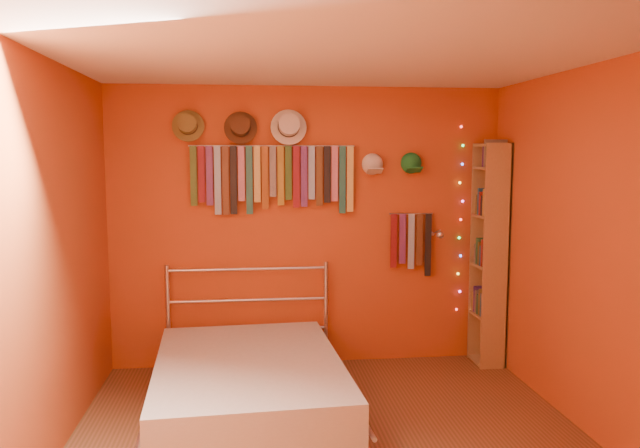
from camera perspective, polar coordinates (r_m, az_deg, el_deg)
name	(u,v)px	position (r m, az deg, el deg)	size (l,w,h in m)	color
back_wall	(308,227)	(5.61, -1.13, -0.29)	(3.50, 0.02, 2.50)	#9E4019
right_wall	(599,255)	(4.48, 24.16, -2.57)	(0.02, 3.50, 2.50)	#9E4019
left_wall	(41,266)	(4.04, -24.12, -3.49)	(0.02, 3.50, 2.50)	#9E4019
ceiling	(335,54)	(3.88, 1.40, 15.24)	(3.50, 3.50, 0.02)	white
tie_rack	(273,175)	(5.49, -4.35, 4.49)	(1.45, 0.03, 0.60)	silver
small_tie_rack	(412,240)	(5.73, 8.38, -1.43)	(0.40, 0.03, 0.58)	silver
fedora_olive	(188,125)	(5.48, -12.00, 8.86)	(0.27, 0.15, 0.27)	olive
fedora_brown	(240,127)	(5.45, -7.28, 8.83)	(0.28, 0.15, 0.28)	#4C2E1B
fedora_white	(289,126)	(5.46, -2.86, 8.94)	(0.31, 0.17, 0.31)	silver
cap_white	(372,164)	(5.60, 4.81, 5.46)	(0.19, 0.23, 0.19)	silver
cap_green	(411,163)	(5.68, 8.33, 5.52)	(0.18, 0.23, 0.18)	#1C7E35
fairy_lights	(460,220)	(5.87, 12.71, 0.40)	(0.06, 0.02, 1.71)	#FF3333
reading_lamp	(439,235)	(5.63, 10.82, -0.95)	(0.07, 0.28, 0.08)	silver
bookshelf	(493,253)	(5.82, 15.56, -2.58)	(0.25, 0.34, 2.00)	#9C6A46
bed	(249,384)	(4.76, -6.53, -14.34)	(1.53, 1.99, 0.95)	silver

